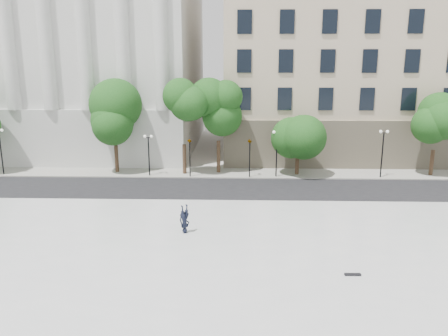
{
  "coord_description": "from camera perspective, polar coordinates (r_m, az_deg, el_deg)",
  "views": [
    {
      "loc": [
        3.38,
        -17.35,
        10.4
      ],
      "look_at": [
        2.54,
        10.0,
        3.89
      ],
      "focal_mm": 35.0,
      "sensor_mm": 36.0,
      "label": 1
    }
  ],
  "objects": [
    {
      "name": "ground",
      "position": [
        20.5,
        -8.36,
        -17.24
      ],
      "size": [
        160.0,
        160.0,
        0.0
      ],
      "primitive_type": "plane",
      "color": "#B6B3AC",
      "rests_on": "ground"
    },
    {
      "name": "plaza",
      "position": [
        23.0,
        -7.06,
        -12.98
      ],
      "size": [
        44.0,
        22.0,
        0.45
      ],
      "primitive_type": "cube",
      "color": "silver",
      "rests_on": "ground"
    },
    {
      "name": "street",
      "position": [
        36.99,
        -3.56,
        -2.95
      ],
      "size": [
        60.0,
        8.0,
        0.02
      ],
      "primitive_type": "cube",
      "color": "black",
      "rests_on": "ground"
    },
    {
      "name": "far_sidewalk",
      "position": [
        42.75,
        -2.83,
        -0.62
      ],
      "size": [
        60.0,
        4.0,
        0.12
      ],
      "primitive_type": "cube",
      "color": "#9A998E",
      "rests_on": "ground"
    },
    {
      "name": "building_west",
      "position": [
        59.57,
        -18.93,
        15.09
      ],
      "size": [
        31.5,
        27.65,
        25.6
      ],
      "color": "silver",
      "rests_on": "ground"
    },
    {
      "name": "building_east",
      "position": [
        58.67,
        18.75,
        13.43
      ],
      "size": [
        36.0,
        26.15,
        23.0
      ],
      "color": "#B7A58C",
      "rests_on": "ground"
    },
    {
      "name": "traffic_light_west",
      "position": [
        40.45,
        -4.53,
        3.82
      ],
      "size": [
        0.83,
        1.79,
        4.21
      ],
      "color": "black",
      "rests_on": "ground"
    },
    {
      "name": "traffic_light_east",
      "position": [
        40.23,
        3.41,
        3.7
      ],
      "size": [
        0.83,
        1.65,
        4.15
      ],
      "color": "black",
      "rests_on": "ground"
    },
    {
      "name": "person_lying",
      "position": [
        26.75,
        -5.14,
        -7.94
      ],
      "size": [
        1.5,
        1.83,
        0.48
      ],
      "primitive_type": "imported",
      "rotation": [
        -1.54,
        0.0,
        0.58
      ],
      "color": "black",
      "rests_on": "plaza"
    },
    {
      "name": "skateboard",
      "position": [
        22.61,
        16.45,
        -13.19
      ],
      "size": [
        0.79,
        0.22,
        0.08
      ],
      "primitive_type": "cube",
      "rotation": [
        0.0,
        0.0,
        0.02
      ],
      "color": "black",
      "rests_on": "plaza"
    },
    {
      "name": "street_trees",
      "position": [
        41.56,
        -3.35,
        6.03
      ],
      "size": [
        47.24,
        4.77,
        7.76
      ],
      "color": "#382619",
      "rests_on": "ground"
    },
    {
      "name": "lamp_posts",
      "position": [
        40.76,
        -2.93,
        2.94
      ],
      "size": [
        36.71,
        0.28,
        4.55
      ],
      "color": "black",
      "rests_on": "ground"
    }
  ]
}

